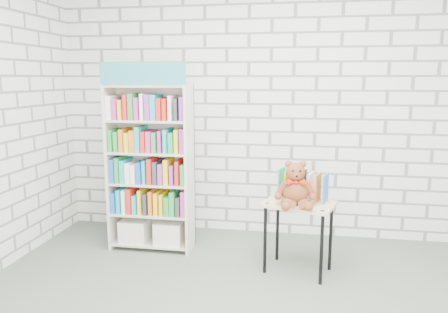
# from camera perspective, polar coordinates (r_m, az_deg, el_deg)

# --- Properties ---
(room_shell) EXTENTS (4.52, 4.02, 2.81)m
(room_shell) POSITION_cam_1_polar(r_m,az_deg,el_deg) (2.63, 3.28, 12.70)
(room_shell) COLOR silver
(room_shell) RESTS_ON ground
(bookshelf) EXTENTS (0.81, 0.31, 1.81)m
(bookshelf) POSITION_cam_1_polar(r_m,az_deg,el_deg) (4.29, -9.55, -1.27)
(bookshelf) COLOR beige
(bookshelf) RESTS_ON ground
(display_table) EXTENTS (0.67, 0.55, 0.62)m
(display_table) POSITION_cam_1_polar(r_m,az_deg,el_deg) (3.82, 9.75, -7.20)
(display_table) COLOR tan
(display_table) RESTS_ON ground
(table_books) EXTENTS (0.44, 0.29, 0.24)m
(table_books) POSITION_cam_1_polar(r_m,az_deg,el_deg) (3.85, 10.26, -3.86)
(table_books) COLOR teal
(table_books) RESTS_ON display_table
(teddy_bear) EXTENTS (0.35, 0.33, 0.37)m
(teddy_bear) POSITION_cam_1_polar(r_m,az_deg,el_deg) (3.67, 9.31, -4.05)
(teddy_bear) COLOR brown
(teddy_bear) RESTS_ON display_table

